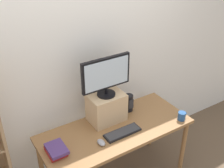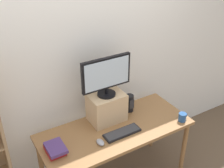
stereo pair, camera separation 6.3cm
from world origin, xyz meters
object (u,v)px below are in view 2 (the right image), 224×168
at_px(desk, 115,135).
at_px(keyboard, 122,133).
at_px(coffee_mug, 182,117).
at_px(computer_monitor, 106,75).
at_px(book_stack, 55,149).
at_px(riser_box, 107,107).
at_px(computer_mouse, 100,142).
at_px(desk_speaker, 129,103).

distance_m(desk, keyboard, 0.14).
relative_size(desk, coffee_mug, 14.04).
relative_size(computer_monitor, book_stack, 2.37).
distance_m(riser_box, book_stack, 0.69).
height_order(computer_monitor, keyboard, computer_monitor).
bearing_deg(desk, riser_box, 89.58).
distance_m(computer_mouse, desk_speaker, 0.63).
bearing_deg(computer_monitor, desk_speaker, 3.00).
bearing_deg(keyboard, desk, 97.01).
bearing_deg(computer_monitor, desk, -90.43).
bearing_deg(riser_box, coffee_mug, -32.44).
distance_m(computer_monitor, keyboard, 0.59).
distance_m(desk, book_stack, 0.66).
distance_m(computer_mouse, coffee_mug, 0.93).
relative_size(keyboard, coffee_mug, 3.40).
bearing_deg(keyboard, computer_mouse, -175.83).
bearing_deg(computer_mouse, keyboard, 4.17).
distance_m(keyboard, desk_speaker, 0.42).
height_order(desk, desk_speaker, desk_speaker).
height_order(keyboard, computer_mouse, computer_mouse).
relative_size(desk, computer_monitor, 2.98).
bearing_deg(desk_speaker, desk, -146.90).
distance_m(keyboard, coffee_mug, 0.68).
bearing_deg(desk_speaker, computer_mouse, -149.55).
bearing_deg(desk, coffee_mug, -20.32).
height_order(computer_monitor, desk_speaker, computer_monitor).
relative_size(riser_box, book_stack, 1.65).
bearing_deg(computer_monitor, book_stack, -163.88).
height_order(computer_monitor, coffee_mug, computer_monitor).
relative_size(desk, computer_mouse, 15.09).
xyz_separation_m(keyboard, book_stack, (-0.66, 0.09, 0.02)).
distance_m(riser_box, computer_mouse, 0.41).
relative_size(book_stack, coffee_mug, 1.99).
height_order(keyboard, book_stack, book_stack).
bearing_deg(desk_speaker, riser_box, -177.29).
bearing_deg(keyboard, book_stack, 171.87).
height_order(desk, coffee_mug, coffee_mug).
xyz_separation_m(desk, computer_monitor, (0.00, 0.18, 0.61)).
bearing_deg(coffee_mug, keyboard, 167.72).
height_order(computer_mouse, desk_speaker, desk_speaker).
bearing_deg(book_stack, keyboard, -8.13).
height_order(desk, computer_mouse, computer_mouse).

